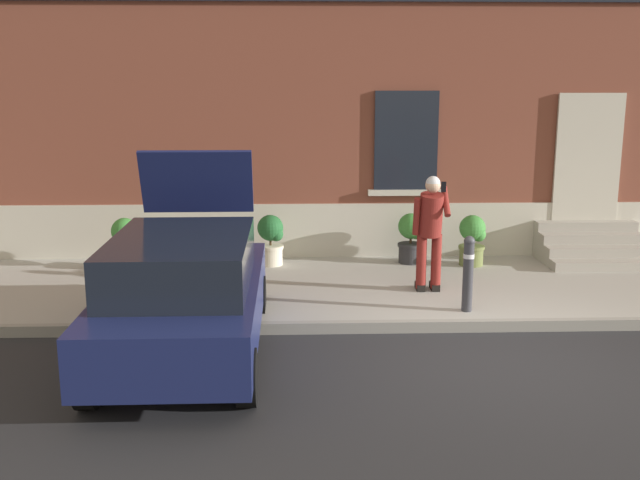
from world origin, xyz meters
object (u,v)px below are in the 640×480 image
Objects in this scene: hatchback_car_navy at (185,292)px; planter_charcoal at (411,237)px; planter_olive at (473,239)px; person_on_phone at (430,226)px; planter_cream at (271,239)px; planter_terracotta at (126,242)px; bollard_near_person at (468,271)px; bollard_far_left at (176,273)px.

planter_charcoal is (3.28, 3.93, -0.19)m from hatchback_car_navy.
hatchback_car_navy is 4.74× the size of planter_charcoal.
hatchback_car_navy is 5.69m from planter_olive.
person_on_phone is 2.99m from planter_cream.
hatchback_car_navy reaches higher than planter_terracotta.
planter_terracotta is 1.00× the size of planter_charcoal.
planter_terracotta is 1.00× the size of planter_olive.
planter_charcoal is (2.39, 0.07, 0.00)m from planter_cream.
bollard_near_person is at bearing -62.73° from person_on_phone.
person_on_phone is at bearing -122.75° from planter_olive.
planter_charcoal is at bearing 1.67° from planter_cream.
hatchback_car_navy is 3.93m from person_on_phone.
hatchback_car_navy is 3.97m from planter_terracotta.
planter_cream is at bearing 177.72° from planter_olive.
bollard_far_left is 4.50m from planter_charcoal.
planter_cream is (-2.39, 1.71, -0.54)m from person_on_phone.
planter_terracotta is at bearing 154.35° from bollard_near_person.
planter_terracotta is 4.80m from planter_charcoal.
hatchback_car_navy reaches higher than planter_cream.
person_on_phone reaches higher than planter_terracotta.
hatchback_car_navy is 4.74× the size of planter_cream.
bollard_near_person is at bearing -82.75° from planter_charcoal.
planter_cream is (-2.74, 2.66, -0.11)m from bollard_near_person.
planter_cream is at bearing 77.02° from hatchback_car_navy.
person_on_phone is 2.02× the size of planter_cream.
person_on_phone is 5.05m from planter_terracotta.
bollard_far_left is (-0.30, 1.20, -0.09)m from hatchback_car_navy.
bollard_near_person is 1.22× the size of planter_olive.
planter_olive is at bearing -2.28° from planter_cream.
planter_olive is (5.80, 0.06, 0.00)m from planter_terracotta.
planter_charcoal and planter_olive have the same top height.
hatchback_car_navy is at bearing -67.72° from planter_terracotta.
planter_terracotta is at bearing 116.10° from bollard_far_left.
planter_charcoal is (-0.35, 2.73, -0.11)m from bollard_near_person.
person_on_phone is 2.02× the size of planter_olive.
hatchback_car_navy is 3.90× the size of bollard_far_left.
hatchback_car_navy is 2.34× the size of person_on_phone.
bollard_far_left is at bearing 180.00° from bollard_near_person.
planter_charcoal is at bearing 3.15° from planter_terracotta.
planter_cream is at bearing -178.33° from planter_charcoal.
bollard_near_person reaches higher than planter_charcoal.
bollard_near_person is 0.60× the size of person_on_phone.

